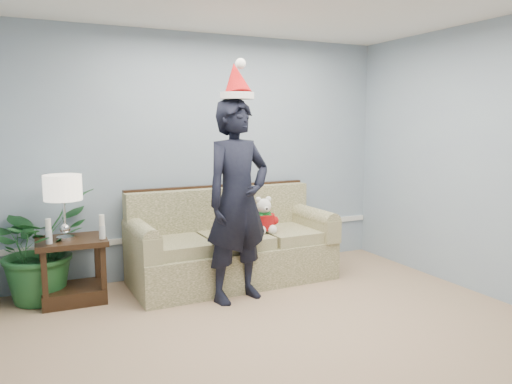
{
  "coord_description": "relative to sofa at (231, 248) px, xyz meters",
  "views": [
    {
      "loc": [
        -1.89,
        -2.88,
        1.72
      ],
      "look_at": [
        0.21,
        1.55,
        1.03
      ],
      "focal_mm": 35.0,
      "sensor_mm": 36.0,
      "label": 1
    }
  ],
  "objects": [
    {
      "name": "room_shell",
      "position": [
        -0.13,
        -2.05,
        0.99
      ],
      "size": [
        4.54,
        5.04,
        2.74
      ],
      "color": "tan",
      "rests_on": "ground"
    },
    {
      "name": "wainscot_trim",
      "position": [
        -1.31,
        -0.87,
        0.09
      ],
      "size": [
        4.49,
        4.99,
        0.06
      ],
      "color": "white",
      "rests_on": "room_shell"
    },
    {
      "name": "sofa",
      "position": [
        0.0,
        0.0,
        0.0
      ],
      "size": [
        2.18,
        0.98,
        1.01
      ],
      "rotation": [
        0.0,
        0.0,
        0.02
      ],
      "color": "#4E5528",
      "rests_on": "room_shell"
    },
    {
      "name": "side_table",
      "position": [
        -1.63,
        0.03,
        -0.12
      ],
      "size": [
        0.65,
        0.55,
        0.62
      ],
      "rotation": [
        0.0,
        0.0,
        -0.03
      ],
      "color": "#332112",
      "rests_on": "room_shell"
    },
    {
      "name": "table_lamp",
      "position": [
        -1.69,
        0.0,
        0.73
      ],
      "size": [
        0.35,
        0.35,
        0.62
      ],
      "color": "silver",
      "rests_on": "side_table"
    },
    {
      "name": "candle_pair",
      "position": [
        -1.6,
        -0.1,
        0.37
      ],
      "size": [
        0.53,
        0.06,
        0.23
      ],
      "color": "silver",
      "rests_on": "side_table"
    },
    {
      "name": "houseplant",
      "position": [
        -1.92,
        0.19,
        0.18
      ],
      "size": [
        1.28,
        1.27,
        1.08
      ],
      "primitive_type": "imported",
      "rotation": [
        0.0,
        0.0,
        0.72
      ],
      "color": "#225B2B",
      "rests_on": "room_shell"
    },
    {
      "name": "man",
      "position": [
        -0.17,
        -0.59,
        0.61
      ],
      "size": [
        0.8,
        0.62,
        1.94
      ],
      "primitive_type": "imported",
      "rotation": [
        0.0,
        0.0,
        0.24
      ],
      "color": "black",
      "rests_on": "room_shell"
    },
    {
      "name": "santa_hat",
      "position": [
        -0.17,
        -0.58,
        1.73
      ],
      "size": [
        0.33,
        0.37,
        0.37
      ],
      "rotation": [
        0.0,
        0.0,
        0.03
      ],
      "color": "white",
      "rests_on": "man"
    },
    {
      "name": "teddy_bear",
      "position": [
        0.32,
        -0.17,
        0.32
      ],
      "size": [
        0.27,
        0.29,
        0.4
      ],
      "rotation": [
        0.0,
        0.0,
        -0.11
      ],
      "color": "white",
      "rests_on": "sofa"
    }
  ]
}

